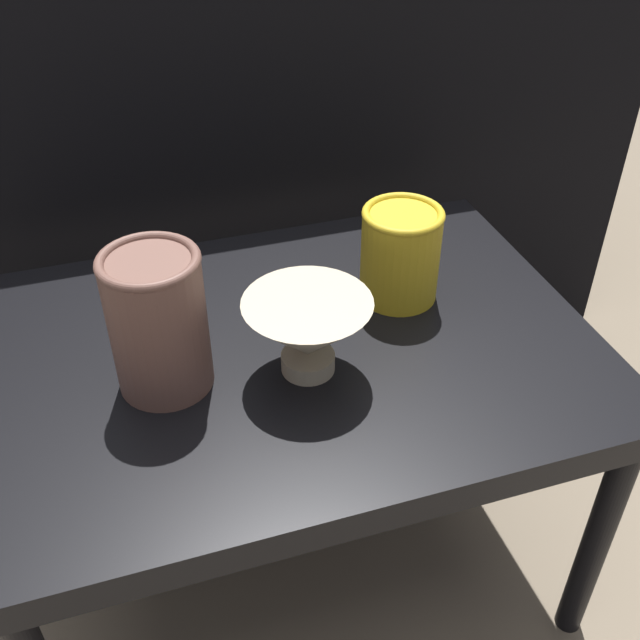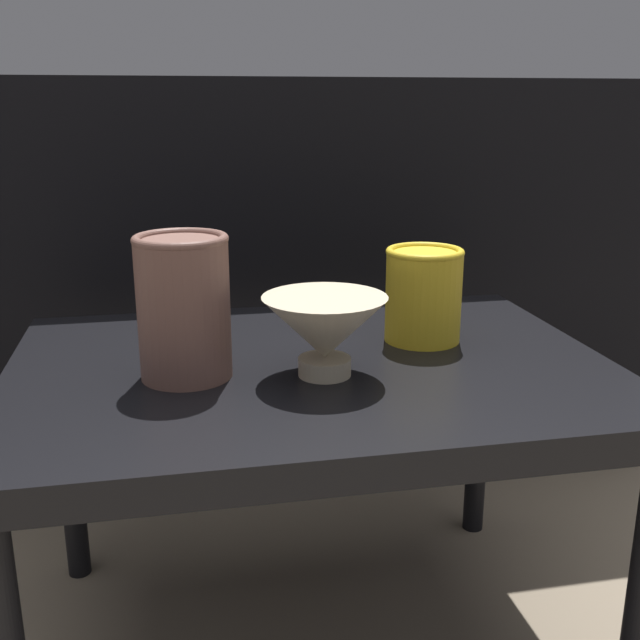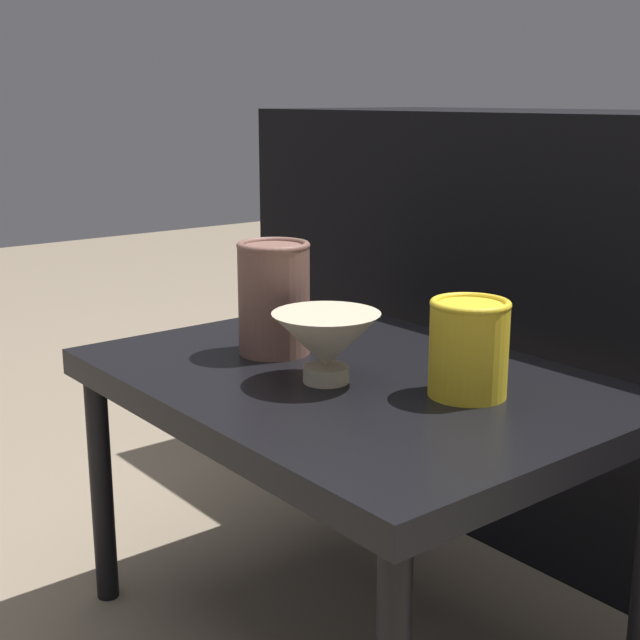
# 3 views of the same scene
# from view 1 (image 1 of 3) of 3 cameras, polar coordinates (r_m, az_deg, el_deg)

# --- Properties ---
(ground_plane) EXTENTS (8.00, 8.00, 0.00)m
(ground_plane) POSITION_cam_1_polar(r_m,az_deg,el_deg) (1.25, -1.80, -17.17)
(ground_plane) COLOR #7F705B
(table) EXTENTS (0.76, 0.55, 0.43)m
(table) POSITION_cam_1_polar(r_m,az_deg,el_deg) (0.96, -2.24, -3.76)
(table) COLOR black
(table) RESTS_ON ground_plane
(couch_backdrop) EXTENTS (1.57, 0.50, 0.79)m
(couch_backdrop) POSITION_cam_1_polar(r_m,az_deg,el_deg) (1.49, -9.20, 12.15)
(couch_backdrop) COLOR black
(couch_backdrop) RESTS_ON ground_plane
(bowl) EXTENTS (0.15, 0.15, 0.10)m
(bowl) POSITION_cam_1_polar(r_m,az_deg,el_deg) (0.86, -0.95, -0.83)
(bowl) COLOR #C1B293
(bowl) RESTS_ON table
(vase_textured_left) EXTENTS (0.11, 0.11, 0.17)m
(vase_textured_left) POSITION_cam_1_polar(r_m,az_deg,el_deg) (0.84, -12.26, -0.04)
(vase_textured_left) COLOR brown
(vase_textured_left) RESTS_ON table
(vase_colorful_right) EXTENTS (0.11, 0.11, 0.13)m
(vase_colorful_right) POSITION_cam_1_polar(r_m,az_deg,el_deg) (0.99, 6.15, 5.13)
(vase_colorful_right) COLOR gold
(vase_colorful_right) RESTS_ON table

